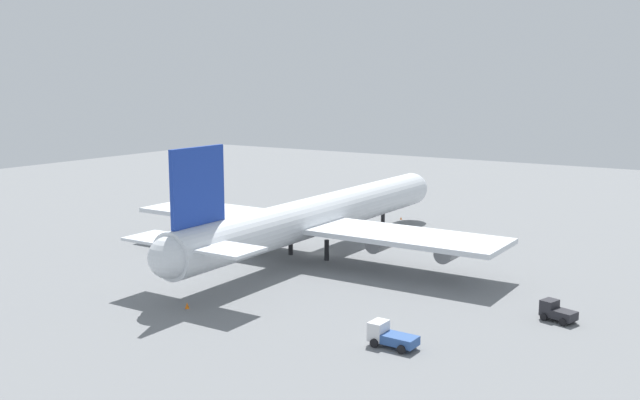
# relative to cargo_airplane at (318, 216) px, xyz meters

# --- Properties ---
(ground_plane) EXTENTS (278.64, 278.64, 0.00)m
(ground_plane) POSITION_rel_cargo_airplane_xyz_m (0.51, 0.00, -5.93)
(ground_plane) COLOR slate
(cargo_airplane) EXTENTS (69.66, 59.94, 18.46)m
(cargo_airplane) POSITION_rel_cargo_airplane_xyz_m (0.00, 0.00, 0.00)
(cargo_airplane) COLOR silver
(cargo_airplane) RESTS_ON ground_plane
(fuel_truck) EXTENTS (2.72, 4.98, 2.36)m
(fuel_truck) POSITION_rel_cargo_airplane_xyz_m (-28.82, -27.24, -4.84)
(fuel_truck) COLOR silver
(fuel_truck) RESTS_ON ground_plane
(cargo_loader) EXTENTS (3.16, 4.18, 2.18)m
(cargo_loader) POSITION_rel_cargo_airplane_xyz_m (-11.87, -39.11, -4.88)
(cargo_loader) COLOR #232328
(cargo_loader) RESTS_ON ground_plane
(safety_cone_nose) EXTENTS (0.39, 0.39, 0.55)m
(safety_cone_nose) POSITION_rel_cargo_airplane_xyz_m (31.86, 1.77, -5.66)
(safety_cone_nose) COLOR orange
(safety_cone_nose) RESTS_ON ground_plane
(safety_cone_tail) EXTENTS (0.51, 0.51, 0.73)m
(safety_cone_tail) POSITION_rel_cargo_airplane_xyz_m (-30.83, -1.80, -5.57)
(safety_cone_tail) COLOR orange
(safety_cone_tail) RESTS_ON ground_plane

